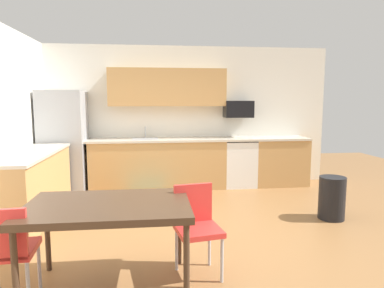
{
  "coord_description": "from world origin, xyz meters",
  "views": [
    {
      "loc": [
        -0.59,
        -4.08,
        1.65
      ],
      "look_at": [
        0.0,
        1.0,
        1.0
      ],
      "focal_mm": 31.82,
      "sensor_mm": 36.0,
      "label": 1
    }
  ],
  "objects_px": {
    "microwave": "(238,109)",
    "dining_table": "(108,210)",
    "oven_range": "(239,163)",
    "chair_near_table": "(196,222)",
    "trash_bin": "(332,198)",
    "refrigerator": "(64,142)",
    "chair_far_side": "(6,247)"
  },
  "relations": [
    {
      "from": "microwave",
      "to": "dining_table",
      "type": "distance_m",
      "value": 4.19
    },
    {
      "from": "dining_table",
      "to": "oven_range",
      "type": "bearing_deg",
      "value": 59.52
    },
    {
      "from": "chair_near_table",
      "to": "trash_bin",
      "type": "xyz_separation_m",
      "value": [
        2.08,
        1.28,
        -0.2
      ]
    },
    {
      "from": "microwave",
      "to": "chair_near_table",
      "type": "distance_m",
      "value": 3.74
    },
    {
      "from": "refrigerator",
      "to": "oven_range",
      "type": "xyz_separation_m",
      "value": [
        3.24,
        0.08,
        -0.46
      ]
    },
    {
      "from": "refrigerator",
      "to": "dining_table",
      "type": "xyz_separation_m",
      "value": [
        1.2,
        -3.39,
        -0.2
      ]
    },
    {
      "from": "refrigerator",
      "to": "oven_range",
      "type": "relative_size",
      "value": 2.01
    },
    {
      "from": "dining_table",
      "to": "chair_near_table",
      "type": "distance_m",
      "value": 0.84
    },
    {
      "from": "refrigerator",
      "to": "dining_table",
      "type": "relative_size",
      "value": 1.31
    },
    {
      "from": "oven_range",
      "to": "microwave",
      "type": "xyz_separation_m",
      "value": [
        -0.0,
        0.1,
        1.03
      ]
    },
    {
      "from": "chair_near_table",
      "to": "dining_table",
      "type": "bearing_deg",
      "value": -166.96
    },
    {
      "from": "microwave",
      "to": "chair_near_table",
      "type": "height_order",
      "value": "microwave"
    },
    {
      "from": "microwave",
      "to": "chair_far_side",
      "type": "xyz_separation_m",
      "value": [
        -2.81,
        -3.77,
        -0.98
      ]
    },
    {
      "from": "refrigerator",
      "to": "chair_near_table",
      "type": "bearing_deg",
      "value": -58.15
    },
    {
      "from": "oven_range",
      "to": "chair_near_table",
      "type": "bearing_deg",
      "value": -110.85
    },
    {
      "from": "refrigerator",
      "to": "trash_bin",
      "type": "height_order",
      "value": "refrigerator"
    },
    {
      "from": "dining_table",
      "to": "chair_far_side",
      "type": "xyz_separation_m",
      "value": [
        -0.77,
        -0.2,
        -0.21
      ]
    },
    {
      "from": "dining_table",
      "to": "chair_near_table",
      "type": "bearing_deg",
      "value": 13.04
    },
    {
      "from": "oven_range",
      "to": "microwave",
      "type": "relative_size",
      "value": 1.69
    },
    {
      "from": "microwave",
      "to": "chair_far_side",
      "type": "height_order",
      "value": "microwave"
    },
    {
      "from": "refrigerator",
      "to": "chair_near_table",
      "type": "height_order",
      "value": "refrigerator"
    },
    {
      "from": "microwave",
      "to": "chair_far_side",
      "type": "distance_m",
      "value": 4.81
    },
    {
      "from": "dining_table",
      "to": "chair_near_table",
      "type": "height_order",
      "value": "chair_near_table"
    },
    {
      "from": "chair_near_table",
      "to": "trash_bin",
      "type": "distance_m",
      "value": 2.45
    },
    {
      "from": "refrigerator",
      "to": "oven_range",
      "type": "bearing_deg",
      "value": 1.41
    },
    {
      "from": "trash_bin",
      "to": "dining_table",
      "type": "bearing_deg",
      "value": -152.99
    },
    {
      "from": "chair_near_table",
      "to": "chair_far_side",
      "type": "relative_size",
      "value": 1.0
    },
    {
      "from": "microwave",
      "to": "dining_table",
      "type": "xyz_separation_m",
      "value": [
        -2.04,
        -3.57,
        -0.78
      ]
    },
    {
      "from": "microwave",
      "to": "trash_bin",
      "type": "relative_size",
      "value": 0.9
    },
    {
      "from": "chair_far_side",
      "to": "microwave",
      "type": "bearing_deg",
      "value": 53.33
    },
    {
      "from": "refrigerator",
      "to": "microwave",
      "type": "xyz_separation_m",
      "value": [
        3.24,
        0.18,
        0.57
      ]
    },
    {
      "from": "chair_far_side",
      "to": "chair_near_table",
      "type": "bearing_deg",
      "value": 13.98
    }
  ]
}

